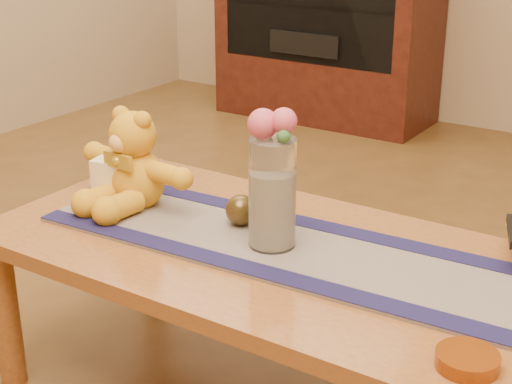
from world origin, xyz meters
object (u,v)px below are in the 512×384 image
Objects in this scene: glass_vase at (272,193)px; amber_dish at (467,360)px; bronze_ball at (241,210)px; pillar_candle at (117,179)px; teddy_bear at (136,159)px.

glass_vase reaches higher than amber_dish.
bronze_ball is at bearing 157.28° from amber_dish.
bronze_ball is (0.37, 0.05, -0.02)m from pillar_candle.
teddy_bear is at bearing 176.67° from glass_vase.
amber_dish is (0.55, -0.23, -0.12)m from glass_vase.
amber_dish is at bearing -22.72° from bronze_ball.
teddy_bear is 4.67× the size of bronze_ball.
pillar_candle is at bearing 167.23° from amber_dish.
teddy_bear reaches higher than pillar_candle.
glass_vase is at bearing 157.67° from amber_dish.
pillar_candle is at bearing -160.06° from teddy_bear.
pillar_candle reaches higher than bronze_ball.
amber_dish is at bearing -8.43° from teddy_bear.
glass_vase is at bearing 2.51° from teddy_bear.
teddy_bear reaches higher than amber_dish.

